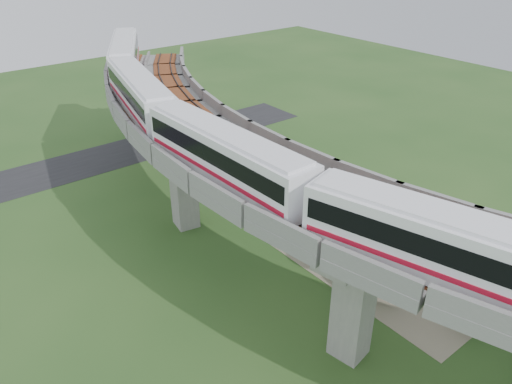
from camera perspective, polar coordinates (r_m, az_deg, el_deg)
ground at (r=41.31m, az=-1.34°, el=-10.17°), size 160.00×160.00×0.00m
dirt_lot at (r=48.42m, az=13.47°, el=-4.56°), size 18.00×26.00×0.04m
asphalt_road at (r=64.44m, az=-17.79°, el=3.51°), size 60.00×8.00×0.03m
viaduct at (r=38.52m, az=3.06°, el=2.68°), size 19.58×73.98×11.40m
metro_train at (r=39.62m, az=-5.85°, el=8.44°), size 13.34×61.04×3.64m
fence at (r=46.27m, az=8.32°, el=-4.62°), size 3.87×38.73×1.50m
tree_0 at (r=63.35m, az=-5.77°, el=6.31°), size 2.89×2.89×3.23m
tree_1 at (r=58.30m, az=-5.39°, el=4.46°), size 2.34×2.34×3.16m
tree_2 at (r=53.29m, az=-2.60°, el=1.75°), size 2.72×2.72×2.99m
tree_3 at (r=48.01m, az=1.26°, el=-1.28°), size 2.12×2.12×2.86m
tree_4 at (r=44.67m, az=5.43°, el=-4.46°), size 2.08×2.08×2.49m
tree_5 at (r=41.38m, az=9.41°, el=-6.45°), size 2.71×2.71×3.52m
tree_6 at (r=39.60m, az=14.57°, el=-8.63°), size 3.05×3.05×3.81m
tree_7 at (r=38.73m, az=23.65°, el=-11.59°), size 2.25×2.25×3.36m
car_white at (r=41.98m, az=14.64°, el=-9.59°), size 1.85×3.21×1.03m
car_red at (r=46.75m, az=15.98°, el=-5.27°), size 4.04×2.81×1.26m
car_dark at (r=51.17m, az=3.06°, el=-1.08°), size 3.86×3.04×1.05m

